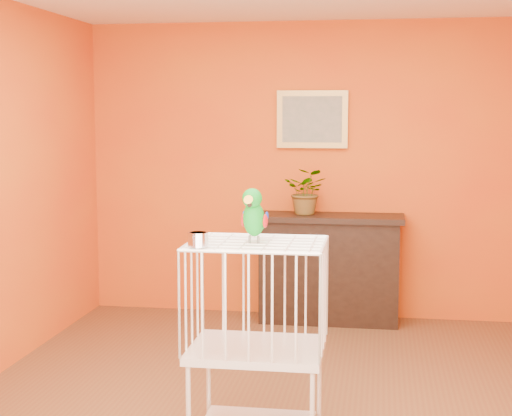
# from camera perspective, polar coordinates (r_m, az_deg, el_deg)

# --- Properties ---
(ground) EXTENTS (4.50, 4.50, 0.00)m
(ground) POSITION_cam_1_polar(r_m,az_deg,el_deg) (5.02, 1.65, -14.16)
(ground) COLOR brown
(ground) RESTS_ON ground
(room_shell) EXTENTS (4.50, 4.50, 4.50)m
(room_shell) POSITION_cam_1_polar(r_m,az_deg,el_deg) (4.69, 1.72, 4.19)
(room_shell) COLOR #D45F14
(room_shell) RESTS_ON ground
(console_cabinet) EXTENTS (1.26, 0.45, 0.94)m
(console_cabinet) POSITION_cam_1_polar(r_m,az_deg,el_deg) (6.82, 5.34, -4.39)
(console_cabinet) COLOR black
(console_cabinet) RESTS_ON ground
(potted_plant) EXTENTS (0.43, 0.46, 0.31)m
(potted_plant) POSITION_cam_1_polar(r_m,az_deg,el_deg) (6.74, 3.72, 0.84)
(potted_plant) COLOR #26722D
(potted_plant) RESTS_ON console_cabinet
(framed_picture) EXTENTS (0.62, 0.04, 0.50)m
(framed_picture) POSITION_cam_1_polar(r_m,az_deg,el_deg) (6.89, 4.11, 6.45)
(framed_picture) COLOR #B58940
(framed_picture) RESTS_ON room_shell
(birdcage) EXTENTS (0.73, 0.56, 1.12)m
(birdcage) POSITION_cam_1_polar(r_m,az_deg,el_deg) (4.33, 0.06, -9.54)
(birdcage) COLOR white
(birdcage) RESTS_ON ground
(feed_cup) EXTENTS (0.11, 0.11, 0.08)m
(feed_cup) POSITION_cam_1_polar(r_m,az_deg,el_deg) (4.04, -4.23, -2.30)
(feed_cup) COLOR silver
(feed_cup) RESTS_ON birdcage
(parrot) EXTENTS (0.15, 0.27, 0.30)m
(parrot) POSITION_cam_1_polar(r_m,az_deg,el_deg) (4.16, -0.16, -0.51)
(parrot) COLOR #59544C
(parrot) RESTS_ON birdcage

